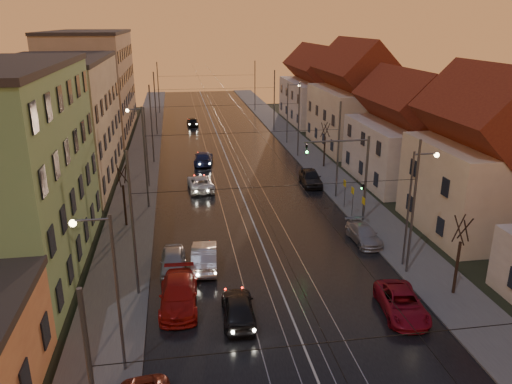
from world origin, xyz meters
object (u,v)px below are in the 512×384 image
traffic_light_mast (355,169)px  driving_car_4 (193,122)px  parked_left_2 (179,294)px  parked_right_2 (311,177)px  street_lamp_2 (143,139)px  driving_car_0 (238,308)px  parked_right_1 (364,234)px  parked_right_0 (402,303)px  street_lamp_1 (414,198)px  driving_car_1 (204,256)px  street_lamp_0 (109,280)px  driving_car_2 (200,183)px  driving_car_3 (203,158)px  parked_left_3 (173,261)px  street_lamp_3 (290,107)px

traffic_light_mast → driving_car_4: bearing=105.1°
parked_left_2 → parked_right_2: size_ratio=1.14×
street_lamp_2 → driving_car_0: 25.64m
parked_right_1 → parked_right_2: 13.97m
driving_car_4 → parked_left_2: (-2.93, -52.52, 0.09)m
parked_left_2 → parked_right_0: 12.71m
driving_car_0 → parked_left_2: size_ratio=0.82×
street_lamp_1 → parked_right_0: (-2.90, -5.42, -4.22)m
driving_car_1 → street_lamp_0: bearing=69.2°
parked_right_2 → driving_car_2: bearing=-177.3°
parked_right_2 → driving_car_1: bearing=-122.3°
driving_car_3 → parked_right_1: size_ratio=1.16×
street_lamp_0 → driving_car_1: size_ratio=1.69×
street_lamp_1 → parked_left_3: street_lamp_1 is taller
driving_car_2 → street_lamp_0: bearing=75.0°
driving_car_0 → driving_car_4: driving_car_0 is taller
traffic_light_mast → driving_car_2: size_ratio=1.45×
street_lamp_1 → parked_left_2: street_lamp_1 is taller
street_lamp_2 → driving_car_4: size_ratio=2.01×
street_lamp_0 → driving_car_2: 27.20m
street_lamp_1 → parked_right_0: size_ratio=1.67×
traffic_light_mast → parked_right_2: size_ratio=1.56×
street_lamp_3 → driving_car_3: size_ratio=1.61×
street_lamp_2 → driving_car_3: street_lamp_2 is taller
driving_car_2 → driving_car_3: bearing=-98.8°
driving_car_2 → parked_left_3: size_ratio=1.21×
street_lamp_0 → driving_car_0: 8.17m
parked_left_3 → parked_right_1: (14.10, 2.32, -0.08)m
street_lamp_3 → driving_car_3: (-12.03, -8.34, -4.16)m
driving_car_1 → driving_car_4: bearing=-87.2°
driving_car_2 → parked_right_0: (9.98, -23.77, -0.02)m
street_lamp_1 → driving_car_3: 30.45m
traffic_light_mast → driving_car_0: size_ratio=1.66×
parked_left_3 → street_lamp_2: bearing=99.3°
street_lamp_0 → street_lamp_3: 47.62m
street_lamp_3 → driving_car_4: street_lamp_3 is taller
parked_right_2 → driving_car_4: bearing=112.1°
street_lamp_3 → driving_car_2: bearing=-126.1°
street_lamp_1 → street_lamp_3: size_ratio=1.00×
street_lamp_2 → street_lamp_3: (18.21, 16.00, 0.00)m
driving_car_2 → parked_right_2: size_ratio=1.08×
driving_car_3 → parked_right_2: size_ratio=1.08×
parked_right_0 → parked_left_2: bearing=174.5°
traffic_light_mast → driving_car_4: traffic_light_mast is taller
driving_car_2 → driving_car_3: driving_car_3 is taller
driving_car_1 → parked_left_3: size_ratio=1.16×
traffic_light_mast → parked_right_0: bearing=-97.6°
driving_car_1 → driving_car_2: 16.32m
street_lamp_1 → street_lamp_3: same height
street_lamp_0 → driving_car_3: (6.18, 35.66, -4.16)m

